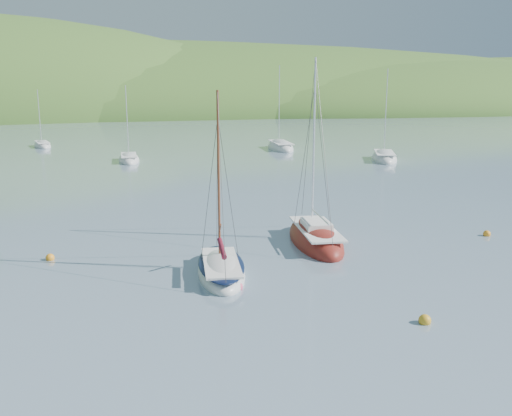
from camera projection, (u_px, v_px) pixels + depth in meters
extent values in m
plane|color=slate|center=(309.00, 304.00, 24.24)|extent=(700.00, 700.00, 0.00)
ellipsoid|color=#3B5E24|center=(128.00, 110.00, 184.59)|extent=(440.00, 110.00, 44.00)
ellipsoid|color=#3B5E24|center=(394.00, 108.00, 197.73)|extent=(240.00, 100.00, 34.00)
ellipsoid|color=silver|center=(221.00, 272.00, 27.95)|extent=(3.03, 6.42, 1.52)
cube|color=white|center=(221.00, 262.00, 27.71)|extent=(2.29, 5.00, 0.10)
cylinder|color=brown|center=(219.00, 177.00, 27.66)|extent=(0.12, 0.12, 8.25)
ellipsoid|color=#0C1635|center=(221.00, 264.00, 27.85)|extent=(2.98, 6.36, 0.26)
cylinder|color=maroon|center=(222.00, 248.00, 26.91)|extent=(0.61, 2.98, 0.24)
ellipsoid|color=maroon|center=(315.00, 240.00, 33.36)|extent=(3.59, 8.04, 2.14)
cube|color=white|center=(316.00, 229.00, 33.04)|extent=(2.71, 6.26, 0.10)
cylinder|color=white|center=(314.00, 144.00, 33.05)|extent=(0.12, 0.12, 9.72)
cube|color=white|center=(316.00, 225.00, 32.99)|extent=(1.71, 2.34, 0.42)
cylinder|color=white|center=(320.00, 216.00, 32.10)|extent=(0.54, 3.72, 0.09)
ellipsoid|color=silver|center=(129.00, 160.00, 67.28)|extent=(2.54, 6.77, 1.83)
cube|color=white|center=(129.00, 155.00, 67.01)|extent=(1.90, 5.28, 0.10)
cylinder|color=white|center=(127.00, 120.00, 67.03)|extent=(0.12, 0.12, 8.05)
ellipsoid|color=silver|center=(280.00, 148.00, 79.29)|extent=(3.73, 8.92, 2.37)
cube|color=white|center=(281.00, 142.00, 78.94)|extent=(2.81, 6.95, 0.10)
cylinder|color=white|center=(279.00, 104.00, 78.98)|extent=(0.12, 0.12, 10.44)
ellipsoid|color=silver|center=(42.00, 146.00, 82.10)|extent=(3.42, 6.49, 1.68)
cube|color=white|center=(42.00, 142.00, 81.87)|extent=(2.59, 5.04, 0.10)
cylinder|color=white|center=(39.00, 116.00, 81.82)|extent=(0.12, 0.12, 7.40)
ellipsoid|color=silver|center=(384.00, 159.00, 68.27)|extent=(5.80, 8.65, 2.23)
cube|color=white|center=(385.00, 153.00, 67.95)|extent=(4.43, 6.71, 0.10)
cylinder|color=white|center=(386.00, 111.00, 67.99)|extent=(0.12, 0.12, 9.81)
sphere|color=gold|center=(425.00, 320.00, 22.28)|extent=(0.49, 0.49, 0.49)
sphere|color=#FF537B|center=(239.00, 287.00, 25.92)|extent=(0.41, 0.41, 0.41)
sphere|color=orange|center=(487.00, 234.00, 34.90)|extent=(0.45, 0.45, 0.45)
sphere|color=orange|center=(50.00, 258.00, 30.18)|extent=(0.46, 0.46, 0.46)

